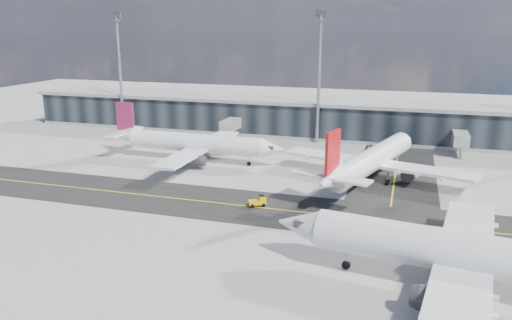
% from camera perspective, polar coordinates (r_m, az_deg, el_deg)
% --- Properties ---
extents(ground, '(300.00, 300.00, 0.00)m').
position_cam_1_polar(ground, '(69.70, -0.25, -6.59)').
color(ground, gray).
rests_on(ground, ground).
extents(taxiway_lanes, '(180.00, 63.00, 0.03)m').
position_cam_1_polar(taxiway_lanes, '(78.51, 4.84, -4.11)').
color(taxiway_lanes, black).
rests_on(taxiway_lanes, ground).
extents(terminal_concourse, '(152.00, 19.80, 8.80)m').
position_cam_1_polar(terminal_concourse, '(120.30, 7.66, 4.57)').
color(terminal_concourse, black).
rests_on(terminal_concourse, ground).
extents(floodlight_masts, '(102.50, 0.70, 28.90)m').
position_cam_1_polar(floodlight_masts, '(111.97, 7.23, 9.76)').
color(floodlight_masts, gray).
rests_on(floodlight_masts, ground).
extents(airliner_af, '(36.67, 31.20, 10.89)m').
position_cam_1_polar(airliner_af, '(98.32, -7.19, 1.94)').
color(airliner_af, white).
rests_on(airliner_af, ground).
extents(airliner_redtail, '(33.36, 38.73, 11.66)m').
position_cam_1_polar(airliner_redtail, '(86.48, 13.15, 0.01)').
color(airliner_redtail, white).
rests_on(airliner_redtail, ground).
extents(airliner_near, '(42.58, 36.43, 12.61)m').
position_cam_1_polar(airliner_near, '(53.66, 24.57, -10.07)').
color(airliner_near, silver).
rests_on(airliner_near, ground).
extents(baggage_tug, '(2.81, 2.31, 1.60)m').
position_cam_1_polar(baggage_tug, '(73.64, 0.31, -4.71)').
color(baggage_tug, '#F8B70D').
rests_on(baggage_tug, ground).
extents(service_van, '(2.39, 4.99, 1.37)m').
position_cam_1_polar(service_van, '(108.92, 13.24, 1.37)').
color(service_van, white).
rests_on(service_van, ground).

